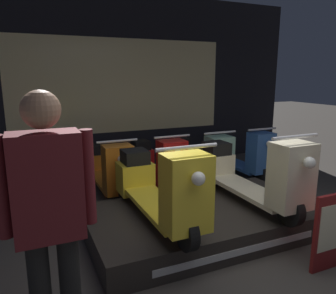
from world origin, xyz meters
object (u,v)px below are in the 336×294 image
object	(u,v)px
person_left_browsing	(49,211)
scooter_backrow_3	(198,158)
scooter_backrow_1	(107,168)
scooter_display_right	(249,173)
scooter_backrow_2	(156,163)
scooter_backrow_4	(237,153)
scooter_backrow_0	(52,174)
price_sign_board	(329,232)
scooter_display_left	(157,187)

from	to	relation	value
person_left_browsing	scooter_backrow_3	bearing A→B (deg)	47.65
scooter_backrow_1	scooter_backrow_3	world-z (taller)	same
scooter_display_right	scooter_backrow_3	size ratio (longest dim) A/B	1.00
scooter_backrow_2	scooter_backrow_4	distance (m)	1.60
scooter_backrow_0	scooter_backrow_1	bearing A→B (deg)	0.00
scooter_backrow_2	person_left_browsing	bearing A→B (deg)	-122.32
scooter_backrow_0	price_sign_board	distance (m)	3.59
scooter_display_left	scooter_backrow_1	distance (m)	1.88
scooter_display_left	scooter_backrow_1	bearing A→B (deg)	92.45
person_left_browsing	price_sign_board	xyz separation A→B (m)	(2.34, -0.03, -0.61)
scooter_backrow_1	price_sign_board	distance (m)	3.19
scooter_backrow_3	scooter_backrow_0	bearing A→B (deg)	180.00
scooter_display_left	scooter_backrow_4	distance (m)	2.98
person_left_browsing	scooter_backrow_2	bearing A→B (deg)	57.68
scooter_backrow_2	scooter_backrow_3	xyz separation A→B (m)	(0.80, 0.00, 0.00)
scooter_backrow_0	scooter_backrow_4	world-z (taller)	same
scooter_backrow_2	person_left_browsing	world-z (taller)	person_left_browsing
scooter_backrow_2	scooter_backrow_4	world-z (taller)	same
scooter_backrow_3	person_left_browsing	size ratio (longest dim) A/B	1.08
scooter_backrow_2	scooter_backrow_0	bearing A→B (deg)	180.00
scooter_display_left	scooter_backrow_4	world-z (taller)	scooter_display_left
scooter_display_left	scooter_backrow_4	bearing A→B (deg)	38.68
scooter_backrow_4	price_sign_board	bearing A→B (deg)	-110.28
scooter_display_left	price_sign_board	distance (m)	1.65
scooter_display_left	scooter_backrow_4	size ratio (longest dim) A/B	1.00
scooter_backrow_3	person_left_browsing	xyz separation A→B (m)	(-2.61, -2.86, 0.62)
scooter_backrow_2	person_left_browsing	xyz separation A→B (m)	(-1.81, -2.86, 0.62)
scooter_backrow_1	scooter_backrow_3	bearing A→B (deg)	0.00
person_left_browsing	scooter_backrow_1	bearing A→B (deg)	70.51
scooter_backrow_2	scooter_display_left	bearing A→B (deg)	-111.20
scooter_backrow_2	price_sign_board	distance (m)	2.95
scooter_display_right	scooter_backrow_1	bearing A→B (deg)	123.50
scooter_backrow_4	person_left_browsing	size ratio (longest dim) A/B	1.08
scooter_backrow_2	scooter_backrow_1	bearing A→B (deg)	180.00
scooter_backrow_1	price_sign_board	world-z (taller)	scooter_backrow_1
scooter_backrow_4	price_sign_board	size ratio (longest dim) A/B	2.48
scooter_backrow_0	person_left_browsing	bearing A→B (deg)	-94.30
scooter_backrow_2	price_sign_board	bearing A→B (deg)	-79.72
price_sign_board	scooter_backrow_1	bearing A→B (deg)	114.55
scooter_backrow_1	scooter_backrow_3	distance (m)	1.60
scooter_display_right	scooter_backrow_2	size ratio (longest dim) A/B	1.00
scooter_backrow_3	price_sign_board	size ratio (longest dim) A/B	2.48
scooter_backrow_4	person_left_browsing	distance (m)	4.49
scooter_backrow_0	scooter_backrow_4	distance (m)	3.19
person_left_browsing	price_sign_board	world-z (taller)	person_left_browsing
scooter_display_right	scooter_backrow_3	world-z (taller)	scooter_display_right
scooter_backrow_3	price_sign_board	distance (m)	2.91
scooter_backrow_4	person_left_browsing	bearing A→B (deg)	-139.96
scooter_backrow_1	price_sign_board	bearing A→B (deg)	-65.45
scooter_backrow_3	scooter_backrow_4	size ratio (longest dim) A/B	1.00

